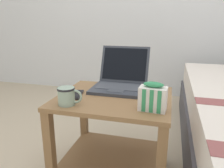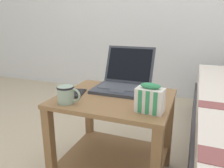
# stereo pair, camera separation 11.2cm
# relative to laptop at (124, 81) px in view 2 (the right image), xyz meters

# --- Properties ---
(bedside_table) EXTENTS (0.61, 0.51, 0.51)m
(bedside_table) POSITION_rel_laptop_xyz_m (-0.00, -0.16, -0.23)
(bedside_table) COLOR olive
(bedside_table) RESTS_ON ground_plane
(laptop) EXTENTS (0.31, 0.33, 0.24)m
(laptop) POSITION_rel_laptop_xyz_m (0.00, 0.00, 0.00)
(laptop) COLOR #333842
(laptop) RESTS_ON bedside_table
(mug_front_left) EXTENTS (0.12, 0.08, 0.09)m
(mug_front_left) POSITION_rel_laptop_xyz_m (-0.19, -0.33, 0.00)
(mug_front_left) COLOR #8CA593
(mug_front_left) RESTS_ON bedside_table
(snack_bag) EXTENTS (0.13, 0.08, 0.13)m
(snack_bag) POSITION_rel_laptop_xyz_m (0.22, -0.29, 0.01)
(snack_bag) COLOR silver
(snack_bag) RESTS_ON bedside_table
(cell_phone) EXTENTS (0.10, 0.16, 0.01)m
(cell_phone) POSITION_rel_laptop_xyz_m (-0.21, -0.20, -0.04)
(cell_phone) COLOR black
(cell_phone) RESTS_ON bedside_table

